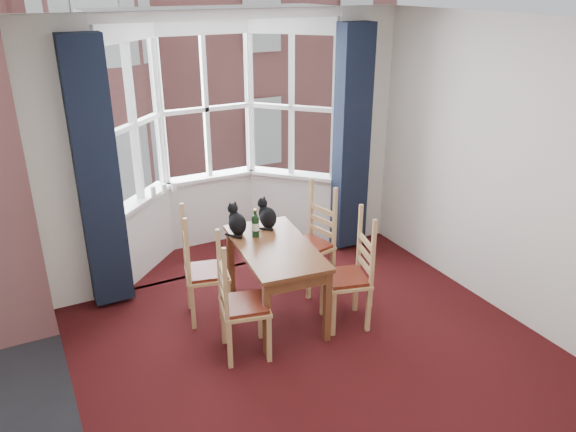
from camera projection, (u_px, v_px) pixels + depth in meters
floor at (338, 376)px, 4.70m from camera, size 4.50×4.50×0.00m
ceiling at (353, 24)px, 3.60m from camera, size 4.50×4.50×0.00m
wall_left at (58, 286)px, 3.31m from camera, size 0.00×4.50×4.50m
wall_right at (535, 182)px, 4.99m from camera, size 0.00×4.50×4.50m
wall_back_pier_left at (68, 170)px, 5.30m from camera, size 0.70×0.12×2.80m
wall_back_pier_right at (360, 130)px, 6.69m from camera, size 0.70×0.12×2.80m
bay_window at (214, 137)px, 6.40m from camera, size 2.76×0.94×2.80m
curtain_left at (98, 177)px, 5.27m from camera, size 0.38×0.22×2.60m
curtain_right at (352, 140)px, 6.46m from camera, size 0.38×0.22×2.60m
dining_table at (275, 256)px, 5.32m from camera, size 0.81×1.33×0.75m
chair_left_near at (234, 308)px, 4.80m from camera, size 0.48×0.50×0.92m
chair_left_far at (198, 274)px, 5.34m from camera, size 0.48×0.50×0.92m
chair_right_near at (355, 278)px, 5.27m from camera, size 0.49×0.51×0.92m
chair_right_far at (316, 244)px, 5.95m from camera, size 0.49×0.50×0.92m
cat_left at (237, 222)px, 5.48m from camera, size 0.20×0.26×0.32m
cat_right at (267, 216)px, 5.63m from camera, size 0.23×0.27×0.32m
wine_bottle at (255, 225)px, 5.42m from camera, size 0.07×0.07×0.28m
candle_tall at (153, 191)px, 6.13m from camera, size 0.06×0.06×0.12m
candle_short at (164, 189)px, 6.21m from camera, size 0.06×0.06×0.11m
candle_extra at (174, 187)px, 6.28m from camera, size 0.05×0.05×0.10m
street at (47, 143)px, 33.43m from camera, size 80.00×80.00×0.00m
tenement_building at (72, 36)px, 15.54m from camera, size 18.40×7.80×15.20m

